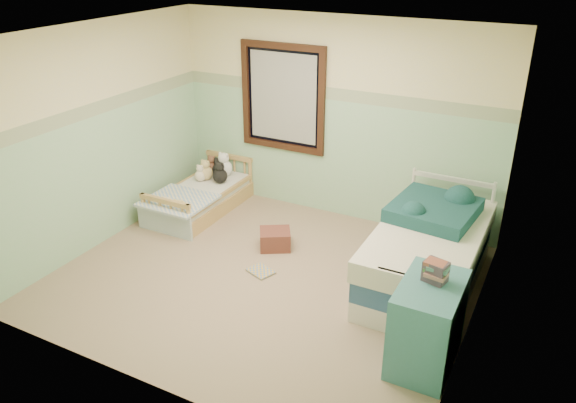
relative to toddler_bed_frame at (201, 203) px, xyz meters
The scene contains 29 objects.
floor 1.87m from the toddler_bed_frame, 34.14° to the right, with size 4.20×3.60×0.02m, color gray.
ceiling 3.06m from the toddler_bed_frame, 34.14° to the right, with size 4.20×3.60×0.02m, color silver.
wall_back 2.07m from the toddler_bed_frame, 25.84° to the left, with size 4.20×0.04×2.50m, color beige.
wall_front 3.44m from the toddler_bed_frame, 61.48° to the right, with size 4.20×0.04×2.50m, color beige.
wall_left 1.66m from the toddler_bed_frame, 117.70° to the right, with size 0.04×3.60×2.50m, color beige.
wall_right 3.97m from the toddler_bed_frame, 16.05° to the right, with size 0.04×3.60×2.50m, color beige.
wainscot_mint 1.84m from the toddler_bed_frame, 25.39° to the left, with size 4.20×0.01×1.50m, color #8CC193.
border_strip 2.26m from the toddler_bed_frame, 25.39° to the left, with size 4.20×0.01×0.15m, color #3C603F.
window_frame 1.75m from the toddler_bed_frame, 39.91° to the left, with size 1.16×0.06×1.36m, color black.
window_blinds 1.75m from the toddler_bed_frame, 40.31° to the left, with size 0.92×0.01×1.12m, color #B5B5AE.
toddler_bed_frame is the anchor object (origin of this frame).
toddler_mattress 0.16m from the toddler_bed_frame, ahead, with size 0.68×1.42×0.12m, color silver.
patchwork_quilt 0.51m from the toddler_bed_frame, 90.00° to the right, with size 0.80×0.74×0.03m, color #668ECE.
plush_bed_brown 0.60m from the toddler_bed_frame, 106.70° to the left, with size 0.18×0.18×0.18m, color brown.
plush_bed_white 0.60m from the toddler_bed_frame, 84.29° to the left, with size 0.23×0.23×0.23m, color white.
plush_bed_tan 0.43m from the toddler_bed_frame, 109.65° to the left, with size 0.19×0.19×0.19m, color tan.
plush_bed_dark 0.44m from the toddler_bed_frame, 65.10° to the left, with size 0.20×0.20×0.20m, color black.
plush_floor_cream 0.52m from the toddler_bed_frame, 106.21° to the right, with size 0.24×0.24×0.24m, color beige.
plush_floor_tan 0.57m from the toddler_bed_frame, 80.82° to the right, with size 0.26×0.26×0.26m, color tan.
twin_bed_frame 3.13m from the toddler_bed_frame, ahead, with size 0.95×1.89×0.22m, color silver.
twin_boxspring 3.13m from the toddler_bed_frame, ahead, with size 0.95×1.89×0.22m, color #265076.
twin_mattress 3.16m from the toddler_bed_frame, ahead, with size 0.98×1.93×0.22m, color white.
teal_blanket 3.12m from the toddler_bed_frame, ahead, with size 0.80×0.85×0.14m, color #103739.
dresser 3.75m from the toddler_bed_frame, 24.64° to the right, with size 0.48×0.77×0.77m, color teal.
book_stack 3.79m from the toddler_bed_frame, 23.71° to the right, with size 0.18×0.14×0.18m, color brown.
red_pillow 1.42m from the toddler_bed_frame, 17.72° to the right, with size 0.35×0.30×0.22m, color maroon.
floor_book 1.77m from the toddler_bed_frame, 33.70° to the right, with size 0.27×0.21×0.03m, color gold.
extra_plush_0 0.38m from the toddler_bed_frame, 123.17° to the left, with size 0.16×0.16×0.16m, color beige.
extra_plush_1 0.57m from the toddler_bed_frame, 94.04° to the left, with size 0.17×0.17×0.17m, color black.
Camera 1 is at (2.57, -4.39, 3.28)m, focal length 35.17 mm.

